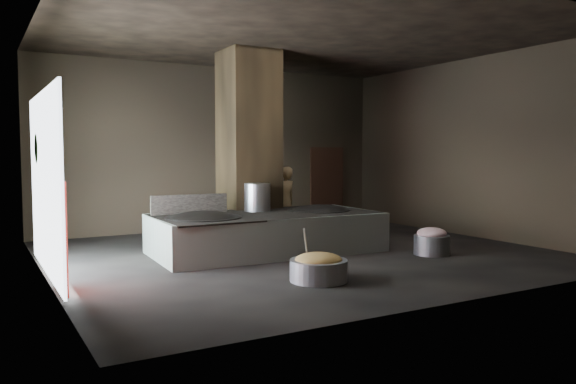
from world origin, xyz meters
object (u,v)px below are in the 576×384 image
hearth_platform (267,233)px  veg_basin (319,270)px  stock_pot (257,198)px  cook (285,202)px  wok_left (203,221)px  meat_basin (432,245)px  wok_right (319,214)px

hearth_platform → veg_basin: size_ratio=4.96×
stock_pot → veg_basin: stock_pot is taller
hearth_platform → cook: size_ratio=2.69×
wok_left → meat_basin: bearing=-23.9°
stock_pot → meat_basin: bearing=-41.8°
wok_left → wok_right: bearing=2.0°
hearth_platform → wok_left: wok_left is taller
veg_basin → meat_basin: 3.47m
hearth_platform → wok_left: 1.49m
wok_right → stock_pot: bearing=159.0°
cook → veg_basin: size_ratio=1.84×
cook → hearth_platform: bearing=33.3°
stock_pot → veg_basin: size_ratio=0.65×
hearth_platform → wok_right: size_ratio=3.41×
wok_right → meat_basin: (1.51, -2.01, -0.55)m
hearth_platform → meat_basin: bearing=-32.3°
cook → veg_basin: (-1.95, -4.61, -0.71)m
cook → meat_basin: cook is taller
stock_pot → meat_basin: 3.88m
wok_right → meat_basin: wok_right is taller
wok_left → stock_pot: size_ratio=2.42×
veg_basin → meat_basin: size_ratio=1.30×
wok_left → cook: bearing=32.3°
wok_left → veg_basin: 3.00m
wok_left → meat_basin: wok_left is taller
cook → veg_basin: cook is taller
wok_right → wok_left: bearing=-178.0°
veg_basin → stock_pot: bearing=80.7°
wok_left → hearth_platform: bearing=2.0°
wok_left → cook: (2.90, 1.83, 0.13)m
wok_left → meat_basin: (4.31, -1.91, -0.55)m
meat_basin → veg_basin: bearing=-165.4°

